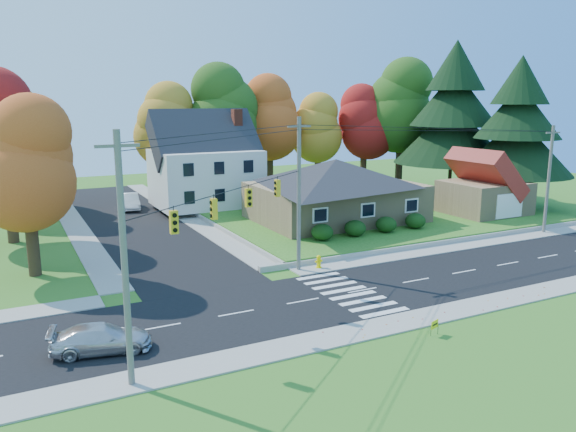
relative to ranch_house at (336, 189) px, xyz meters
name	(u,v)px	position (x,y,z in m)	size (l,w,h in m)	color
ground	(362,290)	(-8.00, -16.00, -3.27)	(120.00, 120.00, 0.00)	#3D7923
road_main	(362,290)	(-8.00, -16.00, -3.26)	(90.00, 8.00, 0.02)	black
road_cross	(132,221)	(-16.00, 10.00, -3.25)	(8.00, 44.00, 0.02)	black
sidewalk_north	(320,268)	(-8.00, -11.00, -3.23)	(90.00, 2.00, 0.08)	#9C9A90
sidewalk_south	(418,319)	(-8.00, -21.00, -3.23)	(90.00, 2.00, 0.08)	#9C9A90
lawn	(351,208)	(5.00, 5.00, -3.02)	(30.00, 30.00, 0.50)	#3D7923
ranch_house	(336,189)	(0.00, 0.00, 0.00)	(14.60, 10.60, 5.40)	tan
colonial_house	(206,165)	(-7.96, 12.00, 1.32)	(10.40, 8.40, 9.60)	silver
garage	(485,189)	(14.00, -4.01, -0.42)	(7.30, 6.30, 4.60)	tan
hedge_row	(371,226)	(-0.50, -6.20, -2.13)	(10.70, 1.70, 1.27)	#163A10
traffic_infrastructure	(350,201)	(-8.15, -14.65, 1.88)	(38.10, 10.66, 10.00)	#666059
tree_lot_0	(168,126)	(-10.00, 18.00, 5.04)	(6.72, 6.72, 12.51)	#3F2A19
tree_lot_1	(224,113)	(-4.00, 17.00, 6.35)	(7.84, 7.84, 14.60)	#3F2A19
tree_lot_2	(269,118)	(2.00, 18.00, 5.70)	(7.28, 7.28, 13.56)	#3F2A19
tree_lot_3	(318,128)	(8.00, 17.00, 4.39)	(6.16, 6.16, 11.47)	#3F2A19
tree_lot_4	(364,122)	(14.00, 16.00, 5.04)	(6.72, 6.72, 12.51)	#3F2A19
tree_lot_5	(401,106)	(18.00, 14.00, 7.00)	(8.40, 8.40, 15.64)	#3F2A19
conifer_east_a	(454,115)	(19.00, 6.00, 6.12)	(12.80, 12.80, 16.96)	#3F2A19
conifer_east_b	(517,128)	(20.00, -2.00, 5.01)	(11.20, 11.20, 14.84)	#3F2A19
tree_west_0	(25,164)	(-25.00, -4.00, 3.89)	(6.16, 6.16, 11.47)	#3F2A19
tree_west_1	(3,134)	(-26.00, 6.00, 5.20)	(7.28, 7.28, 13.56)	#3F2A19
tree_west_2	(15,135)	(-25.00, 16.00, 4.54)	(6.72, 6.72, 12.51)	#3F2A19
silver_sedan	(101,338)	(-23.05, -17.57, -2.61)	(1.78, 4.37, 1.27)	silver
white_car	(130,201)	(-14.95, 15.70, -2.45)	(1.68, 4.83, 1.59)	white
fire_hydrant	(319,262)	(-8.11, -11.04, -2.82)	(0.53, 0.41, 0.93)	#F9DC00
yard_sign	(435,325)	(-8.59, -22.87, -2.74)	(0.57, 0.22, 0.74)	black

